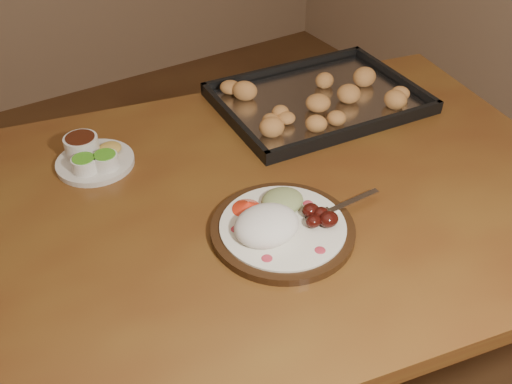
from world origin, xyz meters
TOP-DOWN VIEW (x-y plane):
  - dining_table at (0.26, -0.03)m, footprint 1.65×1.19m
  - dinner_plate at (0.31, -0.16)m, footprint 0.35×0.27m
  - condiment_saucer at (0.10, 0.24)m, footprint 0.17×0.17m
  - baking_tray at (0.66, 0.19)m, footprint 0.52×0.40m

SIDE VIEW (x-z plane):
  - dining_table at x=0.26m, z-range 0.28..1.03m
  - baking_tray at x=0.66m, z-range 0.74..0.79m
  - dinner_plate at x=0.31m, z-range 0.74..0.80m
  - condiment_saucer at x=0.10m, z-range 0.74..0.80m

